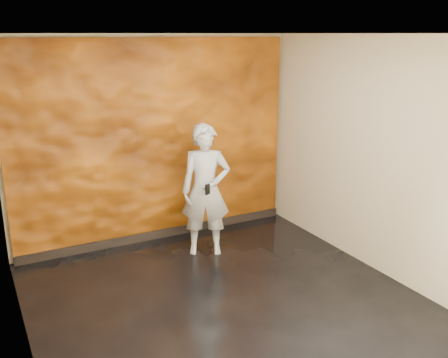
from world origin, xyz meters
TOP-DOWN VIEW (x-y plane):
  - room at (0.00, 0.00)m, footprint 4.02×4.02m
  - feature_wall at (0.00, 1.96)m, footprint 3.90×0.06m
  - baseboard at (0.00, 1.92)m, footprint 3.90×0.04m
  - man at (0.37, 1.19)m, footprint 0.74×0.63m
  - phone at (0.28, 0.95)m, footprint 0.07×0.04m

SIDE VIEW (x-z plane):
  - baseboard at x=0.00m, z-range 0.00..0.12m
  - man at x=0.37m, z-range 0.00..1.72m
  - phone at x=0.28m, z-range 0.88..1.02m
  - feature_wall at x=0.00m, z-range 0.00..2.75m
  - room at x=0.00m, z-range -0.01..2.81m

